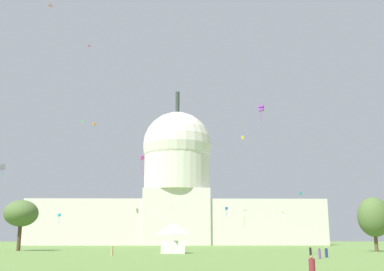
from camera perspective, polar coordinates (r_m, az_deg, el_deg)
capitol_building at (r=201.42m, az=-1.87°, el=-7.25°), size 123.16×30.14×67.41m
event_tent at (r=91.34m, az=-2.32°, el=-12.41°), size 4.73×5.39×5.75m
tree_west_far at (r=116.23m, az=-20.25°, el=-8.98°), size 11.48×11.88×11.53m
tree_east_mid at (r=110.40m, az=21.45°, el=-9.31°), size 9.11×8.77×11.66m
person_maroon_front_right at (r=36.93m, az=14.53°, el=-15.40°), size 0.51×0.51×1.55m
person_purple_near_tent at (r=69.04m, az=15.39°, el=-13.82°), size 0.44×0.44×1.52m
person_tan_lawn_far_right at (r=78.81m, az=-9.82°, el=-13.84°), size 0.42×0.42×1.60m
person_black_mid_right at (r=82.10m, az=14.35°, el=-13.62°), size 0.47×0.47×1.47m
person_navy_mid_center at (r=74.06m, az=16.17°, el=-13.66°), size 0.61×0.61×1.55m
kite_black_low at (r=102.38m, az=-22.26°, el=-3.69°), size 1.21×0.56×3.33m
kite_violet_mid at (r=78.70m, az=8.49°, el=3.32°), size 1.04×1.04×2.61m
kite_cyan_low at (r=134.09m, az=-16.03°, el=-9.39°), size 0.95×0.92×3.07m
kite_turquoise_low at (r=164.86m, az=13.21°, el=-6.95°), size 1.02×0.47×1.00m
kite_gold_low at (r=127.66m, az=10.90°, el=-9.34°), size 1.20×1.26×0.32m
kite_pink_high at (r=97.42m, az=-17.33°, el=14.66°), size 1.24×1.27×2.45m
kite_orange_high at (r=178.52m, az=-11.91°, el=1.37°), size 1.05×1.04×2.55m
kite_green_high at (r=153.04m, az=-13.33°, el=1.66°), size 0.64×0.59×0.90m
kite_yellow_mid at (r=145.64m, az=6.22°, el=-0.23°), size 0.85×0.36×1.22m
kite_blue_low at (r=117.35m, az=4.26°, el=-8.94°), size 0.64×0.66×2.26m
kite_lime_low at (r=122.00m, az=6.32°, el=-9.45°), size 1.36×1.63×4.09m
kite_magenta_mid at (r=104.75m, az=-6.11°, el=-2.78°), size 0.85×0.88×4.13m
kite_red_high at (r=141.15m, az=-12.26°, el=10.50°), size 0.89×1.08×0.30m
kite_white_low at (r=99.79m, az=-3.66°, el=-9.33°), size 1.65×1.46×3.34m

